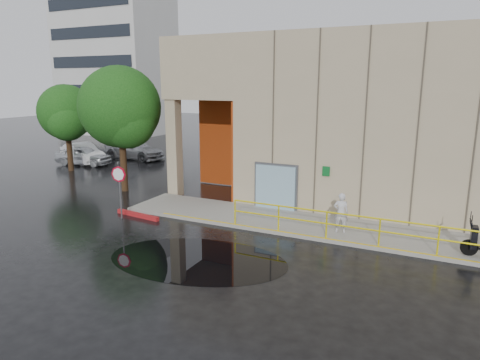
% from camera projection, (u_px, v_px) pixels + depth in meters
% --- Properties ---
extents(ground, '(120.00, 120.00, 0.00)m').
position_uv_depth(ground, '(208.00, 256.00, 14.68)').
color(ground, black).
rests_on(ground, ground).
extents(sidewalk, '(20.00, 3.00, 0.15)m').
position_uv_depth(sidewalk, '(352.00, 231.00, 16.93)').
color(sidewalk, gray).
rests_on(sidewalk, ground).
extents(building, '(20.00, 10.17, 8.00)m').
position_uv_depth(building, '(405.00, 116.00, 21.25)').
color(building, tan).
rests_on(building, ground).
extents(guardrail, '(9.56, 0.06, 1.03)m').
position_uv_depth(guardrail, '(352.00, 228.00, 15.50)').
color(guardrail, yellow).
rests_on(guardrail, sidewalk).
extents(distant_building, '(12.00, 8.08, 15.00)m').
position_uv_depth(distant_building, '(117.00, 68.00, 49.40)').
color(distant_building, '#B9B9B5').
rests_on(distant_building, ground).
extents(person, '(0.64, 0.49, 1.56)m').
position_uv_depth(person, '(341.00, 213.00, 16.46)').
color(person, silver).
rests_on(person, sidewalk).
extents(stop_sign, '(0.70, 0.13, 2.34)m').
position_uv_depth(stop_sign, '(119.00, 180.00, 18.37)').
color(stop_sign, '#5C5C60').
rests_on(stop_sign, ground).
extents(red_curb, '(2.40, 0.46, 0.18)m').
position_uv_depth(red_curb, '(138.00, 215.00, 18.96)').
color(red_curb, maroon).
rests_on(red_curb, ground).
extents(puddle, '(6.72, 4.80, 0.01)m').
position_uv_depth(puddle, '(197.00, 260.00, 14.40)').
color(puddle, black).
rests_on(puddle, ground).
extents(car_a, '(4.27, 2.26, 1.39)m').
position_uv_depth(car_a, '(83.00, 155.00, 30.81)').
color(car_a, silver).
rests_on(car_a, ground).
extents(car_b, '(4.68, 2.89, 1.46)m').
position_uv_depth(car_b, '(82.00, 153.00, 31.65)').
color(car_b, white).
rests_on(car_b, ground).
extents(car_c, '(5.13, 2.21, 1.47)m').
position_uv_depth(car_c, '(134.00, 149.00, 33.28)').
color(car_c, '#999A9F').
rests_on(car_c, ground).
extents(tree_near, '(4.31, 4.31, 6.72)m').
position_uv_depth(tree_near, '(122.00, 110.00, 22.51)').
color(tree_near, black).
rests_on(tree_near, ground).
extents(tree_far, '(3.67, 3.62, 5.74)m').
position_uv_depth(tree_far, '(66.00, 115.00, 27.97)').
color(tree_far, black).
rests_on(tree_far, ground).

